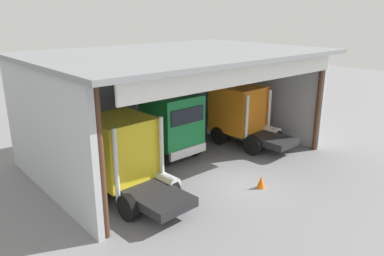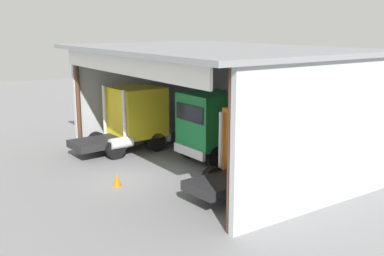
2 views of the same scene
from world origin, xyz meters
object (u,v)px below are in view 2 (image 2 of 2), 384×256
truck_green_center_left_bay (213,125)px  truck_yellow_left_bay (133,117)px  traffic_cone (117,180)px  tool_cart (286,149)px  oil_drum (239,134)px  truck_orange_center_right_bay (260,148)px

truck_green_center_left_bay → truck_yellow_left_bay: bearing=27.9°
traffic_cone → tool_cart: bearing=82.4°
truck_yellow_left_bay → truck_green_center_left_bay: bearing=26.2°
oil_drum → traffic_cone: oil_drum is taller
oil_drum → tool_cart: size_ratio=0.90×
truck_orange_center_right_bay → truck_yellow_left_bay: bearing=-175.2°
truck_orange_center_right_bay → tool_cart: truck_orange_center_right_bay is taller
traffic_cone → truck_orange_center_right_bay: bearing=50.4°
truck_green_center_left_bay → truck_orange_center_right_bay: bearing=165.8°
truck_orange_center_right_bay → tool_cart: (-2.57, 4.19, -1.29)m
truck_orange_center_right_bay → tool_cart: bearing=118.1°
truck_yellow_left_bay → traffic_cone: (4.82, -3.27, -1.49)m
truck_green_center_left_bay → tool_cart: truck_green_center_left_bay is taller
truck_yellow_left_bay → oil_drum: truck_yellow_left_bay is taller
traffic_cone → oil_drum: bearing=107.9°
truck_orange_center_right_bay → tool_cart: size_ratio=5.11×
oil_drum → tool_cart: 4.09m
truck_yellow_left_bay → oil_drum: (1.90, 5.78, -1.32)m
truck_yellow_left_bay → tool_cart: truck_yellow_left_bay is taller
truck_orange_center_right_bay → tool_cart: 5.09m
truck_yellow_left_bay → traffic_cone: 6.01m
tool_cart → traffic_cone: tool_cart is taller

